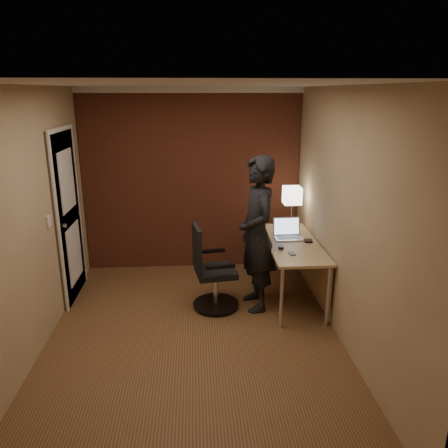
{
  "coord_description": "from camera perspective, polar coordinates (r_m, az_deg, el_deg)",
  "views": [
    {
      "loc": [
        0.04,
        -4.01,
        2.45
      ],
      "look_at": [
        0.35,
        0.55,
        1.05
      ],
      "focal_mm": 35.0,
      "sensor_mm": 36.0,
      "label": 1
    }
  ],
  "objects": [
    {
      "name": "phone",
      "position": [
        4.86,
        8.85,
        -3.81
      ],
      "size": [
        0.07,
        0.12,
        0.01
      ],
      "primitive_type": "cube",
      "rotation": [
        0.0,
        0.0,
        0.1
      ],
      "color": "black",
      "rests_on": "desk"
    },
    {
      "name": "laptop",
      "position": [
        5.38,
        8.28,
        -1.07
      ],
      "size": [
        0.34,
        0.27,
        0.23
      ],
      "color": "silver",
      "rests_on": "desk"
    },
    {
      "name": "desk",
      "position": [
        5.3,
        9.61,
        -3.6
      ],
      "size": [
        0.6,
        1.5,
        0.73
      ],
      "color": "tan",
      "rests_on": "ground"
    },
    {
      "name": "person",
      "position": [
        4.94,
        4.33,
        -1.37
      ],
      "size": [
        0.52,
        0.71,
        1.78
      ],
      "primitive_type": "imported",
      "rotation": [
        0.0,
        0.0,
        -1.42
      ],
      "color": "black",
      "rests_on": "ground"
    },
    {
      "name": "wallet",
      "position": [
        5.28,
        10.95,
        -2.17
      ],
      "size": [
        0.1,
        0.12,
        0.02
      ],
      "primitive_type": "cube",
      "rotation": [
        0.0,
        0.0,
        -0.11
      ],
      "color": "black",
      "rests_on": "desk"
    },
    {
      "name": "room",
      "position": [
        5.66,
        -7.03,
        5.89
      ],
      "size": [
        4.0,
        4.0,
        4.0
      ],
      "color": "brown",
      "rests_on": "ground"
    },
    {
      "name": "office_chair",
      "position": [
        5.05,
        -1.79,
        -6.44
      ],
      "size": [
        0.54,
        0.59,
        0.99
      ],
      "color": "black",
      "rests_on": "ground"
    },
    {
      "name": "desk_lamp",
      "position": [
        5.71,
        8.89,
        3.65
      ],
      "size": [
        0.22,
        0.22,
        0.54
      ],
      "color": "silver",
      "rests_on": "desk"
    },
    {
      "name": "mouse",
      "position": [
        5.01,
        7.46,
        -3.0
      ],
      "size": [
        0.07,
        0.11,
        0.03
      ],
      "primitive_type": "cube",
      "rotation": [
        0.0,
        0.0,
        -0.15
      ],
      "color": "black",
      "rests_on": "desk"
    }
  ]
}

